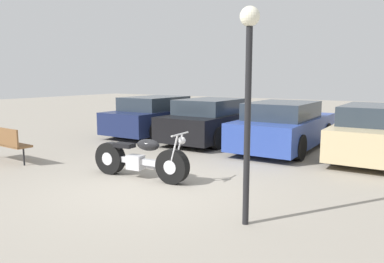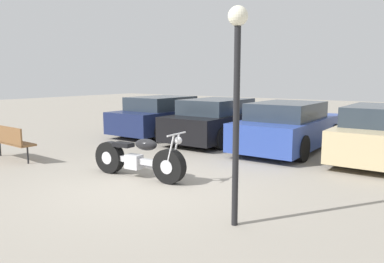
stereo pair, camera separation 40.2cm
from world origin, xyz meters
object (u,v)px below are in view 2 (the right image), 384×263
at_px(parked_car_blue, 289,127).
at_px(park_bench, 9,139).
at_px(motorcycle, 137,158).
at_px(lamp_post, 237,77).
at_px(parked_car_champagne, 384,134).
at_px(parked_car_black, 220,121).
at_px(parked_car_navy, 165,116).

xyz_separation_m(parked_car_blue, park_bench, (-5.28, -5.48, -0.12)).
height_order(motorcycle, lamp_post, lamp_post).
relative_size(parked_car_blue, parked_car_champagne, 1.00).
relative_size(parked_car_black, lamp_post, 1.47).
relative_size(motorcycle, lamp_post, 0.76).
distance_m(parked_car_black, parked_car_blue, 2.47).
bearing_deg(motorcycle, lamp_post, -20.02).
bearing_deg(lamp_post, parked_car_blue, 104.00).
relative_size(parked_car_champagne, lamp_post, 1.47).
distance_m(motorcycle, parked_car_champagne, 6.33).
xyz_separation_m(parked_car_champagne, lamp_post, (-1.00, -6.02, 1.45)).
height_order(motorcycle, parked_car_blue, parked_car_blue).
bearing_deg(park_bench, parked_car_blue, 46.05).
bearing_deg(parked_car_blue, parked_car_black, 175.73).
relative_size(parked_car_navy, park_bench, 2.68).
height_order(parked_car_champagne, park_bench, parked_car_champagne).
distance_m(parked_car_navy, parked_car_black, 2.47).
relative_size(motorcycle, parked_car_black, 0.52).
bearing_deg(parked_car_champagne, park_bench, -144.03).
distance_m(parked_car_navy, lamp_post, 9.02).
height_order(motorcycle, parked_car_black, parked_car_black).
xyz_separation_m(parked_car_blue, lamp_post, (1.46, -5.87, 1.45)).
relative_size(parked_car_navy, parked_car_champagne, 1.00).
relative_size(parked_car_black, parked_car_champagne, 1.00).
xyz_separation_m(parked_car_navy, park_bench, (-0.34, -5.80, -0.12)).
xyz_separation_m(parked_car_navy, parked_car_champagne, (7.40, -0.18, 0.00)).
xyz_separation_m(parked_car_black, park_bench, (-2.81, -5.66, -0.12)).
relative_size(parked_car_black, park_bench, 2.68).
height_order(motorcycle, parked_car_navy, parked_car_navy).
bearing_deg(parked_car_blue, parked_car_navy, 176.28).
bearing_deg(lamp_post, parked_car_black, 122.98).
height_order(parked_car_navy, parked_car_black, same).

